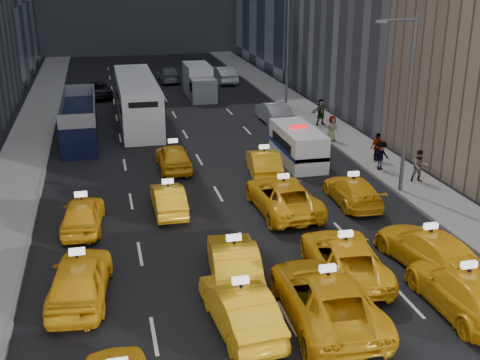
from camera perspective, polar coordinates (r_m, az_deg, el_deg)
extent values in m
plane|color=black|center=(19.35, 6.37, -16.00)|extent=(160.00, 160.00, 0.00)
cube|color=gray|center=(41.55, -19.52, 2.98)|extent=(3.00, 90.00, 0.15)
cube|color=gray|center=(44.28, 8.57, 4.90)|extent=(3.00, 90.00, 0.15)
cube|color=slate|center=(41.40, -17.54, 3.17)|extent=(0.15, 90.00, 0.18)
cube|color=slate|center=(43.77, 6.80, 4.83)|extent=(0.15, 90.00, 0.18)
cylinder|color=#595B60|center=(31.31, 15.62, 6.55)|extent=(0.20, 0.20, 9.00)
cylinder|color=#595B60|center=(30.24, 14.84, 14.45)|extent=(1.80, 0.12, 0.12)
cube|color=slate|center=(29.84, 13.25, 14.42)|extent=(0.50, 0.22, 0.12)
cylinder|color=#595B60|center=(49.49, 4.51, 11.85)|extent=(0.20, 0.20, 9.00)
imported|color=#F3AB14|center=(19.95, 0.04, -11.98)|extent=(2.04, 4.82, 1.55)
imported|color=#F3AB14|center=(20.60, 8.16, -10.88)|extent=(3.04, 6.16, 1.68)
imported|color=#F3AB14|center=(22.20, 20.58, -9.82)|extent=(2.23, 5.41, 1.56)
imported|color=#F3AB14|center=(22.21, -14.96, -9.01)|extent=(2.52, 5.09, 1.67)
imported|color=#F3AB14|center=(22.62, -0.59, -7.82)|extent=(2.19, 5.01, 1.60)
imported|color=#F3AB14|center=(23.39, 9.85, -7.24)|extent=(3.16, 5.77, 1.53)
imported|color=#F3AB14|center=(24.84, 17.41, -6.25)|extent=(2.84, 5.50, 1.53)
imported|color=#F3AB14|center=(27.88, -14.70, -3.13)|extent=(2.09, 4.41, 1.46)
imported|color=#F3AB14|center=(29.04, -6.80, -1.78)|extent=(1.43, 4.10, 1.35)
imported|color=#F3AB14|center=(28.94, 4.09, -1.52)|extent=(2.75, 5.75, 1.58)
imported|color=#F3AB14|center=(30.38, 10.61, -1.00)|extent=(2.02, 4.68, 1.34)
imported|color=#F3AB14|center=(35.07, -6.32, 2.19)|extent=(1.83, 4.44, 1.50)
imported|color=#F3AB14|center=(33.77, 2.28, 1.59)|extent=(2.17, 4.71, 1.50)
cube|color=silver|center=(36.21, 5.49, 3.31)|extent=(2.66, 5.55, 2.14)
cylinder|color=black|center=(34.53, 5.01, 1.39)|extent=(0.28, 0.86, 0.86)
cylinder|color=black|center=(35.09, 7.72, 1.59)|extent=(0.28, 0.86, 0.86)
cylinder|color=black|center=(37.76, 3.35, 3.05)|extent=(0.28, 0.86, 0.86)
cylinder|color=black|center=(38.27, 5.86, 3.21)|extent=(0.28, 0.86, 0.86)
cube|color=navy|center=(36.25, 5.48, 3.09)|extent=(2.70, 5.56, 0.24)
cube|color=red|center=(35.90, 5.55, 5.07)|extent=(1.01, 0.45, 0.16)
cube|color=black|center=(42.23, -14.99, 5.61)|extent=(2.42, 9.82, 2.84)
cylinder|color=black|center=(38.64, -16.40, 2.84)|extent=(0.28, 1.10, 1.10)
cylinder|color=black|center=(38.57, -13.55, 3.07)|extent=(0.28, 1.10, 1.10)
cylinder|color=black|center=(46.35, -16.00, 5.63)|extent=(0.28, 1.10, 1.10)
cylinder|color=black|center=(46.28, -13.62, 5.82)|extent=(0.28, 1.10, 1.10)
cube|color=silver|center=(45.95, -9.73, 7.44)|extent=(4.49, 13.27, 3.36)
cylinder|color=black|center=(40.71, -10.78, 4.15)|extent=(0.28, 1.10, 1.10)
cylinder|color=black|center=(40.86, -7.40, 4.40)|extent=(0.28, 1.10, 1.10)
cylinder|color=black|center=(51.62, -11.45, 7.40)|extent=(0.28, 1.10, 1.10)
cylinder|color=black|center=(51.74, -8.76, 7.59)|extent=(0.28, 1.10, 1.10)
cube|color=silver|center=(54.40, -3.90, 9.30)|extent=(2.18, 6.25, 2.85)
cylinder|color=black|center=(52.27, -4.48, 7.88)|extent=(0.28, 1.10, 1.10)
cylinder|color=black|center=(52.58, -2.48, 7.99)|extent=(0.28, 1.10, 1.10)
cylinder|color=black|center=(56.58, -5.19, 8.77)|extent=(0.28, 1.10, 1.10)
cylinder|color=black|center=(56.86, -3.33, 8.87)|extent=(0.28, 1.10, 1.10)
imported|color=#999CA0|center=(45.48, 3.20, 6.43)|extent=(1.74, 4.86, 1.59)
imported|color=black|center=(55.92, -13.52, 8.36)|extent=(3.01, 5.46, 1.45)
imported|color=slate|center=(62.30, -6.78, 9.90)|extent=(2.11, 5.07, 1.46)
imported|color=black|center=(60.59, -9.28, 9.48)|extent=(2.08, 4.31, 1.42)
imported|color=#B9BCC1|center=(61.28, -1.63, 9.96)|extent=(2.18, 5.19, 1.67)
imported|color=gray|center=(33.79, 16.67, 1.27)|extent=(0.93, 0.62, 1.76)
imported|color=gray|center=(35.24, 13.25, 2.25)|extent=(1.16, 0.77, 1.67)
imported|color=gray|center=(36.87, 12.87, 3.08)|extent=(1.08, 0.77, 1.68)
imported|color=gray|center=(40.57, 8.71, 4.87)|extent=(0.92, 0.65, 1.69)
imported|color=gray|center=(44.56, 7.69, 6.41)|extent=(1.83, 0.82, 1.91)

